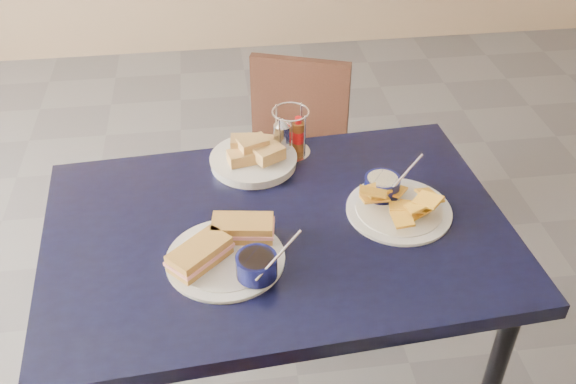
{
  "coord_description": "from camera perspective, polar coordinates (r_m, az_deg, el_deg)",
  "views": [
    {
      "loc": [
        -0.2,
        -1.27,
        1.75
      ],
      "look_at": [
        -0.04,
        -0.08,
        0.82
      ],
      "focal_mm": 40.0,
      "sensor_mm": 36.0,
      "label": 1
    }
  ],
  "objects": [
    {
      "name": "dining_table",
      "position": [
        1.58,
        -0.89,
        -5.12
      ],
      "size": [
        1.14,
        0.8,
        0.75
      ],
      "color": "black",
      "rests_on": "ground"
    },
    {
      "name": "sandwich_plate",
      "position": [
        1.44,
        -5.21,
        -5.26
      ],
      "size": [
        0.3,
        0.27,
        0.12
      ],
      "color": "white",
      "rests_on": "dining_table"
    },
    {
      "name": "ground",
      "position": [
        2.17,
        0.85,
        -15.99
      ],
      "size": [
        6.0,
        6.0,
        0.0
      ],
      "primitive_type": "plane",
      "color": "#545459",
      "rests_on": "ground"
    },
    {
      "name": "plantain_plate",
      "position": [
        1.59,
        9.37,
        -0.76
      ],
      "size": [
        0.26,
        0.26,
        0.12
      ],
      "color": "white",
      "rests_on": "dining_table"
    },
    {
      "name": "condiment_caddy",
      "position": [
        1.75,
        0.06,
        5.04
      ],
      "size": [
        0.11,
        0.11,
        0.14
      ],
      "color": "silver",
      "rests_on": "dining_table"
    },
    {
      "name": "chair_far",
      "position": [
        2.36,
        0.01,
        3.78
      ],
      "size": [
        0.45,
        0.45,
        0.76
      ],
      "color": "black",
      "rests_on": "ground"
    },
    {
      "name": "bread_basket",
      "position": [
        1.72,
        -3.08,
        3.18
      ],
      "size": [
        0.23,
        0.23,
        0.08
      ],
      "color": "white",
      "rests_on": "dining_table"
    }
  ]
}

